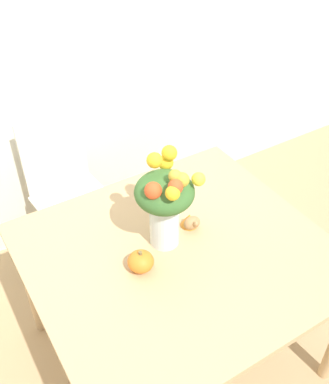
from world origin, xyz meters
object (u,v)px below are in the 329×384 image
at_px(dining_chair_near_window, 69,191).
at_px(turkey_figurine, 190,221).
at_px(flower_vase, 165,200).
at_px(pumpkin, 140,261).

bearing_deg(dining_chair_near_window, turkey_figurine, -77.67).
distance_m(flower_vase, dining_chair_near_window, 1.04).
relative_size(pumpkin, dining_chair_near_window, 0.11).
bearing_deg(flower_vase, dining_chair_near_window, 98.43).
xyz_separation_m(pumpkin, dining_chair_near_window, (0.04, 0.97, -0.32)).
height_order(flower_vase, pumpkin, flower_vase).
distance_m(flower_vase, turkey_figurine, 0.25).
xyz_separation_m(turkey_figurine, dining_chair_near_window, (-0.28, 0.87, -0.31)).
height_order(pumpkin, dining_chair_near_window, dining_chair_near_window).
bearing_deg(pumpkin, flower_vase, 25.78).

